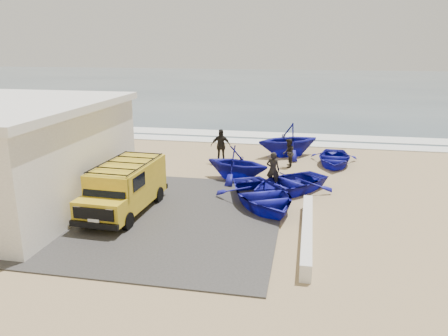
{
  "coord_description": "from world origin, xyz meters",
  "views": [
    {
      "loc": [
        4.87,
        -17.19,
        6.53
      ],
      "look_at": [
        1.27,
        1.11,
        1.2
      ],
      "focal_mm": 35.0,
      "sensor_mm": 36.0,
      "label": 1
    }
  ],
  "objects_px": {
    "parapet": "(307,231)",
    "boat_near_left": "(262,195)",
    "van": "(125,186)",
    "fisherman_middle": "(288,153)",
    "fisherman_front": "(273,170)",
    "boat_mid_right": "(334,158)",
    "boat_mid_left": "(237,163)",
    "boat_near_right": "(288,183)",
    "boat_far_left": "(288,140)",
    "fisherman_back": "(221,146)"
  },
  "relations": [
    {
      "from": "fisherman_middle",
      "to": "boat_mid_left",
      "type": "bearing_deg",
      "value": -40.06
    },
    {
      "from": "boat_near_right",
      "to": "boat_far_left",
      "type": "distance_m",
      "value": 6.79
    },
    {
      "from": "fisherman_middle",
      "to": "fisherman_back",
      "type": "bearing_deg",
      "value": -92.69
    },
    {
      "from": "boat_mid_right",
      "to": "fisherman_back",
      "type": "bearing_deg",
      "value": -170.56
    },
    {
      "from": "boat_near_right",
      "to": "fisherman_front",
      "type": "relative_size",
      "value": 2.41
    },
    {
      "from": "boat_near_right",
      "to": "fisherman_back",
      "type": "height_order",
      "value": "fisherman_back"
    },
    {
      "from": "boat_mid_right",
      "to": "fisherman_middle",
      "type": "distance_m",
      "value": 2.68
    },
    {
      "from": "boat_near_right",
      "to": "boat_mid_right",
      "type": "distance_m",
      "value": 5.66
    },
    {
      "from": "parapet",
      "to": "boat_mid_left",
      "type": "relative_size",
      "value": 1.86
    },
    {
      "from": "boat_mid_left",
      "to": "boat_far_left",
      "type": "xyz_separation_m",
      "value": [
        2.21,
        5.29,
        0.14
      ]
    },
    {
      "from": "boat_near_right",
      "to": "boat_mid_right",
      "type": "relative_size",
      "value": 1.12
    },
    {
      "from": "boat_near_right",
      "to": "fisherman_front",
      "type": "height_order",
      "value": "fisherman_front"
    },
    {
      "from": "parapet",
      "to": "fisherman_front",
      "type": "relative_size",
      "value": 3.51
    },
    {
      "from": "boat_near_left",
      "to": "boat_far_left",
      "type": "xyz_separation_m",
      "value": [
        0.56,
        8.75,
        0.52
      ]
    },
    {
      "from": "boat_mid_left",
      "to": "parapet",
      "type": "bearing_deg",
      "value": -134.66
    },
    {
      "from": "boat_near_left",
      "to": "boat_near_right",
      "type": "xyz_separation_m",
      "value": [
        0.94,
        2.0,
        -0.05
      ]
    },
    {
      "from": "boat_mid_left",
      "to": "boat_mid_right",
      "type": "relative_size",
      "value": 0.88
    },
    {
      "from": "van",
      "to": "boat_mid_left",
      "type": "distance_m",
      "value": 6.32
    },
    {
      "from": "parapet",
      "to": "boat_near_left",
      "type": "distance_m",
      "value": 3.43
    },
    {
      "from": "van",
      "to": "boat_near_left",
      "type": "relative_size",
      "value": 1.05
    },
    {
      "from": "van",
      "to": "fisherman_front",
      "type": "distance_m",
      "value": 6.97
    },
    {
      "from": "fisherman_middle",
      "to": "parapet",
      "type": "bearing_deg",
      "value": 7.45
    },
    {
      "from": "van",
      "to": "fisherman_back",
      "type": "relative_size",
      "value": 2.47
    },
    {
      "from": "boat_near_left",
      "to": "fisherman_middle",
      "type": "xyz_separation_m",
      "value": [
        0.73,
        6.25,
        0.32
      ]
    },
    {
      "from": "van",
      "to": "boat_mid_left",
      "type": "bearing_deg",
      "value": 57.18
    },
    {
      "from": "fisherman_front",
      "to": "fisherman_middle",
      "type": "distance_m",
      "value": 3.71
    },
    {
      "from": "boat_near_left",
      "to": "fisherman_back",
      "type": "height_order",
      "value": "fisherman_back"
    },
    {
      "from": "boat_mid_right",
      "to": "boat_far_left",
      "type": "relative_size",
      "value": 0.97
    },
    {
      "from": "parapet",
      "to": "boat_far_left",
      "type": "relative_size",
      "value": 1.59
    },
    {
      "from": "van",
      "to": "boat_near_left",
      "type": "height_order",
      "value": "van"
    },
    {
      "from": "boat_far_left",
      "to": "fisherman_back",
      "type": "xyz_separation_m",
      "value": [
        -3.65,
        -2.3,
        -0.03
      ]
    },
    {
      "from": "van",
      "to": "fisherman_middle",
      "type": "height_order",
      "value": "van"
    },
    {
      "from": "boat_near_left",
      "to": "fisherman_back",
      "type": "distance_m",
      "value": 7.17
    },
    {
      "from": "fisherman_front",
      "to": "fisherman_back",
      "type": "relative_size",
      "value": 0.88
    },
    {
      "from": "van",
      "to": "boat_mid_right",
      "type": "distance_m",
      "value": 12.31
    },
    {
      "from": "van",
      "to": "boat_far_left",
      "type": "relative_size",
      "value": 1.27
    },
    {
      "from": "van",
      "to": "boat_near_left",
      "type": "distance_m",
      "value": 5.6
    },
    {
      "from": "van",
      "to": "fisherman_middle",
      "type": "xyz_separation_m",
      "value": [
        6.03,
        7.94,
        -0.3
      ]
    },
    {
      "from": "van",
      "to": "boat_far_left",
      "type": "xyz_separation_m",
      "value": [
        5.86,
        10.43,
        -0.09
      ]
    },
    {
      "from": "boat_mid_right",
      "to": "boat_mid_left",
      "type": "bearing_deg",
      "value": -139.71
    },
    {
      "from": "boat_far_left",
      "to": "fisherman_back",
      "type": "distance_m",
      "value": 4.31
    },
    {
      "from": "parapet",
      "to": "boat_near_left",
      "type": "bearing_deg",
      "value": 123.0
    },
    {
      "from": "boat_far_left",
      "to": "boat_near_right",
      "type": "bearing_deg",
      "value": -26.02
    },
    {
      "from": "fisherman_middle",
      "to": "fisherman_back",
      "type": "height_order",
      "value": "fisherman_back"
    },
    {
      "from": "boat_near_right",
      "to": "fisherman_middle",
      "type": "bearing_deg",
      "value": 134.94
    },
    {
      "from": "boat_near_left",
      "to": "fisherman_front",
      "type": "height_order",
      "value": "fisherman_front"
    },
    {
      "from": "boat_near_left",
      "to": "boat_far_left",
      "type": "height_order",
      "value": "boat_far_left"
    },
    {
      "from": "fisherman_front",
      "to": "parapet",
      "type": "bearing_deg",
      "value": 111.63
    },
    {
      "from": "boat_near_left",
      "to": "boat_mid_left",
      "type": "bearing_deg",
      "value": 89.24
    },
    {
      "from": "van",
      "to": "fisherman_front",
      "type": "relative_size",
      "value": 2.8
    }
  ]
}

